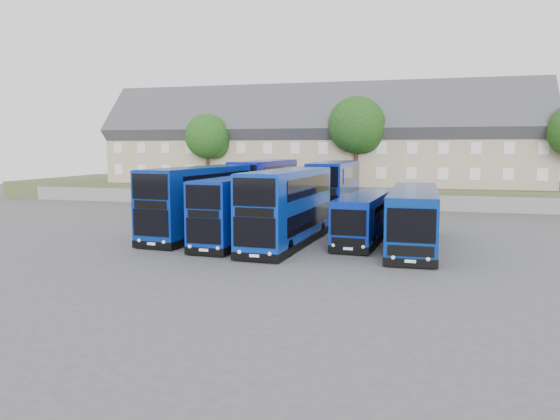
% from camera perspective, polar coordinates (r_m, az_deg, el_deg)
% --- Properties ---
extents(ground, '(120.00, 120.00, 0.00)m').
position_cam_1_polar(ground, '(32.04, -1.66, -4.33)').
color(ground, '#4B4B50').
rests_on(ground, ground).
extents(retaining_wall, '(70.00, 0.40, 1.50)m').
position_cam_1_polar(retaining_wall, '(55.12, 5.62, 1.00)').
color(retaining_wall, slate).
rests_on(retaining_wall, ground).
extents(earth_bank, '(80.00, 20.00, 2.00)m').
position_cam_1_polar(earth_bank, '(64.94, 7.11, 2.04)').
color(earth_bank, '#41512D').
rests_on(earth_bank, ground).
extents(terrace_row, '(48.00, 10.40, 11.20)m').
position_cam_1_polar(terrace_row, '(61.32, 3.85, 7.04)').
color(terrace_row, tan).
rests_on(terrace_row, earth_bank).
extents(dd_front_left, '(3.71, 11.97, 4.69)m').
position_cam_1_polar(dd_front_left, '(37.80, -8.48, 0.80)').
color(dd_front_left, navy).
rests_on(dd_front_left, ground).
extents(dd_front_mid, '(2.86, 10.55, 4.15)m').
position_cam_1_polar(dd_front_mid, '(35.00, -4.34, -0.05)').
color(dd_front_mid, '#082499').
rests_on(dd_front_mid, ground).
extents(dd_front_right, '(3.31, 11.80, 4.64)m').
position_cam_1_polar(dd_front_right, '(33.83, 0.81, 0.16)').
color(dd_front_right, '#082F9B').
rests_on(dd_front_right, ground).
extents(dd_rear_left, '(2.98, 12.26, 4.86)m').
position_cam_1_polar(dd_rear_left, '(48.94, -1.56, 2.26)').
color(dd_rear_left, '#0812A0').
rests_on(dd_rear_left, ground).
extents(dd_rear_right, '(2.84, 12.11, 4.81)m').
position_cam_1_polar(dd_rear_right, '(46.85, 5.73, 2.01)').
color(dd_rear_right, navy).
rests_on(dd_rear_right, ground).
extents(coach_east_a, '(2.97, 11.17, 3.02)m').
position_cam_1_polar(coach_east_a, '(36.06, 8.89, -0.81)').
color(coach_east_a, '#082497').
rests_on(coach_east_a, ground).
extents(coach_east_b, '(2.84, 12.96, 3.54)m').
position_cam_1_polar(coach_east_b, '(34.20, 13.77, -0.88)').
color(coach_east_b, navy).
rests_on(coach_east_b, ground).
extents(tree_west, '(4.80, 4.80, 7.65)m').
position_cam_1_polar(tree_west, '(59.81, -7.44, 7.45)').
color(tree_west, '#382314').
rests_on(tree_west, earth_bank).
extents(tree_mid, '(5.76, 5.76, 9.18)m').
position_cam_1_polar(tree_mid, '(56.17, 8.16, 8.54)').
color(tree_mid, '#382314').
rests_on(tree_mid, earth_bank).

